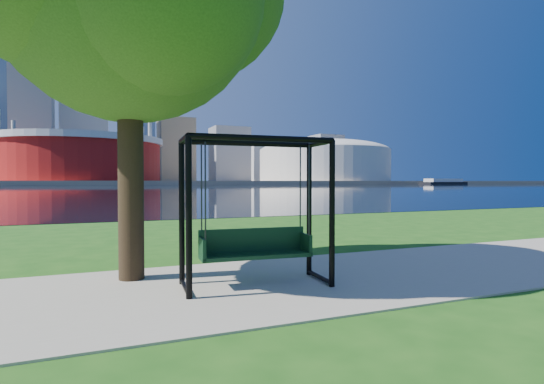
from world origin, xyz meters
TOP-DOWN VIEW (x-y plane):
  - ground at (0.00, 0.00)m, footprint 900.00×900.00m
  - path at (0.00, -0.50)m, footprint 120.00×4.00m
  - river at (0.00, 102.00)m, footprint 900.00×180.00m
  - far_bank at (0.00, 306.00)m, footprint 900.00×228.00m
  - stadium at (-10.00, 235.00)m, footprint 83.00×83.00m
  - arena at (135.00, 235.00)m, footprint 84.00×84.00m
  - skyline at (-4.27, 319.39)m, footprint 392.00×66.00m
  - swing at (-0.60, -0.57)m, footprint 2.45×1.21m
  - barge at (186.85, 184.70)m, footprint 33.30×12.52m

SIDE VIEW (x-z plane):
  - ground at x=0.00m, z-range 0.00..0.00m
  - river at x=0.00m, z-range 0.00..0.02m
  - path at x=0.00m, z-range 0.00..0.03m
  - far_bank at x=0.00m, z-range 0.00..2.00m
  - swing at x=-0.60m, z-range -0.04..2.39m
  - barge at x=186.85m, z-range -0.15..3.10m
  - stadium at x=-10.00m, z-range -1.77..30.23m
  - arena at x=135.00m, z-range 2.59..29.15m
  - skyline at x=-4.27m, z-range -12.36..84.14m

